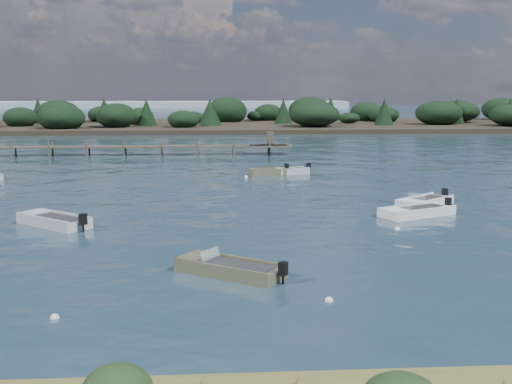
{
  "coord_description": "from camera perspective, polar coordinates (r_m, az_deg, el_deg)",
  "views": [
    {
      "loc": [
        -2.76,
        -27.97,
        7.87
      ],
      "look_at": [
        0.03,
        14.0,
        1.0
      ],
      "focal_mm": 45.0,
      "sensor_mm": 36.0,
      "label": 1
    }
  ],
  "objects": [
    {
      "name": "dinghy_mid_white_a",
      "position": [
        41.05,
        14.09,
        -1.83
      ],
      "size": [
        5.15,
        3.7,
        1.22
      ],
      "color": "silver",
      "rests_on": "ground"
    },
    {
      "name": "buoy_c",
      "position": [
        40.08,
        -19.22,
        -2.57
      ],
      "size": [
        0.32,
        0.32,
        0.32
      ],
      "primitive_type": "sphere",
      "color": "silver",
      "rests_on": "ground"
    },
    {
      "name": "dinghy_mid_grey",
      "position": [
        38.72,
        -17.52,
        -2.62
      ],
      "size": [
        4.74,
        4.37,
        1.29
      ],
      "color": "#A1A5A8",
      "rests_on": "ground"
    },
    {
      "name": "buoy_b",
      "position": [
        36.82,
        12.45,
        -3.29
      ],
      "size": [
        0.32,
        0.32,
        0.32
      ],
      "primitive_type": "sphere",
      "color": "silver",
      "rests_on": "ground"
    },
    {
      "name": "jetty",
      "position": [
        78.6,
        -17.8,
        3.81
      ],
      "size": [
        64.5,
        3.2,
        3.4
      ],
      "color": "#484035",
      "rests_on": "ground"
    },
    {
      "name": "far_headland",
      "position": [
        131.07,
        8.49,
        6.59
      ],
      "size": [
        190.0,
        40.0,
        5.8
      ],
      "color": "black",
      "rests_on": "ground"
    },
    {
      "name": "ground",
      "position": [
        88.36,
        -2.0,
        4.16
      ],
      "size": [
        400.0,
        400.0,
        0.0
      ],
      "primitive_type": "plane",
      "color": "#162834",
      "rests_on": "ground"
    },
    {
      "name": "dinghy_mid_white_b",
      "position": [
        44.66,
        14.77,
        -0.98
      ],
      "size": [
        4.56,
        4.14,
        1.21
      ],
      "color": "silver",
      "rests_on": "ground"
    },
    {
      "name": "dinghy_near_olive",
      "position": [
        27.49,
        -2.35,
        -7.01
      ],
      "size": [
        4.85,
        4.13,
        1.24
      ],
      "color": "brown",
      "rests_on": "ground"
    },
    {
      "name": "buoy_e",
      "position": [
        56.86,
        -0.89,
        1.32
      ],
      "size": [
        0.32,
        0.32,
        0.32
      ],
      "primitive_type": "sphere",
      "color": "silver",
      "rests_on": "ground"
    },
    {
      "name": "buoy_a",
      "position": [
        24.39,
        6.5,
        -9.6
      ],
      "size": [
        0.32,
        0.32,
        0.32
      ],
      "primitive_type": "sphere",
      "color": "silver",
      "rests_on": "ground"
    },
    {
      "name": "tender_far_grey_b",
      "position": [
        59.19,
        3.26,
        1.78
      ],
      "size": [
        3.44,
        2.34,
        1.17
      ],
      "color": "#A1A5A8",
      "rests_on": "ground"
    },
    {
      "name": "buoy_extra_a",
      "position": [
        23.59,
        -17.46,
        -10.65
      ],
      "size": [
        0.32,
        0.32,
        0.32
      ],
      "primitive_type": "sphere",
      "color": "silver",
      "rests_on": "ground"
    },
    {
      "name": "tender_far_white",
      "position": [
        58.17,
        1.01,
        1.68
      ],
      "size": [
        3.8,
        2.11,
        1.27
      ],
      "color": "brown",
      "rests_on": "ground"
    }
  ]
}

